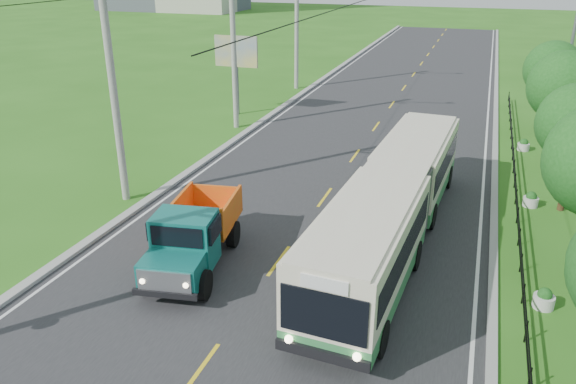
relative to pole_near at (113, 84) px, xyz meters
The scene contains 20 objects.
ground 13.24m from the pole_near, 47.45° to the right, with size 240.00×240.00×0.00m, color #2B6718.
road 14.67m from the pole_near, 53.09° to the left, with size 14.00×120.00×0.02m, color #28282B.
curb_left 12.14m from the pole_near, 84.48° to the left, with size 0.40×120.00×0.15m, color #9E9E99.
curb_right 19.60m from the pole_near, 35.52° to the left, with size 0.30×120.00×0.10m, color #9E9E99.
edge_line_left 12.22m from the pole_near, 81.66° to the left, with size 0.12×120.00×0.00m, color silver.
edge_line_right 19.21m from the pole_near, 36.41° to the left, with size 0.12×120.00×0.00m, color silver.
centre_dash 13.23m from the pole_near, 47.45° to the right, with size 0.12×2.20×0.00m, color yellow.
railing_right 17.68m from the pole_near, 17.09° to the left, with size 0.04×40.00×0.60m, color black.
pole_near is the anchor object (origin of this frame).
pole_mid 12.00m from the pole_near, 90.00° to the left, with size 3.51×0.32×10.00m.
pole_far 24.00m from the pole_near, 90.00° to the left, with size 3.51×0.32×10.00m.
tree_fifth 21.31m from the pole_near, 31.59° to the left, with size 3.48×3.52×5.80m.
tree_back 24.98m from the pole_near, 43.41° to the left, with size 3.30×3.36×5.50m.
streetlight_far 26.80m from the pole_near, 45.14° to the left, with size 3.02×0.20×9.07m.
planter_near 17.79m from the pole_near, 10.09° to the right, with size 0.64×0.64×0.67m.
planter_mid 18.23m from the pole_near, 16.52° to the left, with size 0.64×0.64×0.67m.
planter_far 21.83m from the pole_near, 37.63° to the left, with size 0.64×0.64×0.67m.
billboard_left 15.10m from the pole_near, 94.72° to the left, with size 3.00×0.20×5.20m.
bus 12.23m from the pole_near, ahead, with size 3.41×15.65×3.00m.
dump_truck 8.00m from the pole_near, 37.02° to the right, with size 2.91×5.73×2.30m.
Camera 1 is at (5.97, -10.24, 9.90)m, focal length 35.00 mm.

